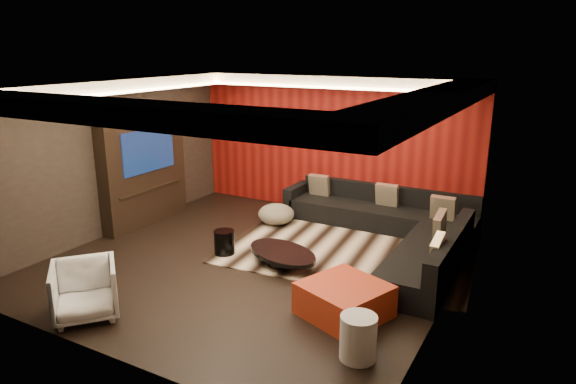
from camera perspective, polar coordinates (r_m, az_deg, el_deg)
The scene contains 26 objects.
floor at distance 8.35m, azimuth -3.83°, elevation -7.74°, with size 6.00×6.00×0.02m, color black.
ceiling at distance 7.67m, azimuth -4.22°, elevation 11.96°, with size 6.00×6.00×0.02m, color silver.
wall_back at distance 10.49m, azimuth 4.95°, elevation 5.22°, with size 6.00×0.02×2.80m, color black.
wall_left at distance 9.82m, azimuth -18.99°, elevation 3.68°, with size 0.02×6.00×2.80m, color black.
wall_right at distance 6.80m, azimuth 17.85°, elevation -1.39°, with size 0.02×6.00×2.80m, color black.
red_feature_wall at distance 10.45m, azimuth 4.86°, elevation 5.18°, with size 5.98×0.05×2.78m, color #6B0C0A.
soffit_back at distance 10.04m, azimuth 4.39°, elevation 12.18°, with size 6.00×0.60×0.22m, color silver.
soffit_front at distance 5.62m, azimuth -19.50°, elevation 8.46°, with size 6.00×0.60×0.22m, color silver.
soffit_left at distance 9.42m, azimuth -18.40°, elevation 11.20°, with size 0.60×4.80×0.22m, color silver.
soffit_right at distance 6.61m, azimuth 16.14°, elevation 9.73°, with size 0.60×4.80×0.22m, color silver.
cove_back at distance 9.74m, azimuth 3.52°, elevation 11.56°, with size 4.80×0.08×0.04m, color #FFD899.
cove_front at distance 5.86m, azimuth -16.95°, elevation 8.06°, with size 4.80×0.08×0.04m, color #FFD899.
cove_left at distance 9.18m, azimuth -16.87°, elevation 10.66°, with size 0.08×4.80×0.04m, color #FFD899.
cove_right at distance 6.71m, azimuth 13.23°, elevation 9.23°, with size 0.08×4.80×0.04m, color #FFD899.
tv_surround at distance 10.17m, azimuth -15.75°, elevation 2.61°, with size 0.30×2.00×2.20m, color black.
tv_screen at distance 9.99m, azimuth -15.24°, elevation 4.47°, with size 0.04×1.30×0.80m, color black.
tv_shelf at distance 10.16m, azimuth -14.94°, elevation 0.33°, with size 0.04×1.60×0.04m, color black.
rug at distance 8.84m, azimuth 6.98°, elevation -6.29°, with size 4.00×3.00×0.02m, color beige.
coffee_table at distance 8.13m, azimuth -0.63°, elevation -7.28°, with size 1.31×1.31×0.22m, color black.
drum_stool at distance 8.56m, azimuth -7.09°, elevation -5.55°, with size 0.34×0.34×0.40m, color black.
striped_pouf at distance 9.90m, azimuth -1.32°, elevation -2.47°, with size 0.70×0.70×0.39m, color beige.
white_side_table at distance 5.89m, azimuth 7.81°, elevation -15.71°, with size 0.41×0.41×0.51m, color silver.
orange_ottoman at distance 6.73m, azimuth 6.27°, elevation -11.82°, with size 0.96×0.96×0.42m, color maroon.
armchair at distance 7.08m, azimuth -21.65°, elevation -10.13°, with size 0.77×0.79×0.72m, color silver.
sectional_sofa at distance 9.16m, azimuth 11.79°, elevation -4.03°, with size 3.65×3.50×0.75m.
throw_pillows at distance 9.03m, azimuth 12.33°, elevation -1.95°, with size 3.21×2.75×0.50m.
Camera 1 is at (4.17, -6.42, 3.33)m, focal length 32.00 mm.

